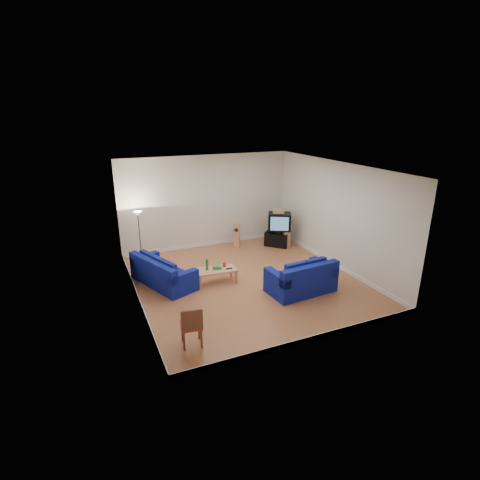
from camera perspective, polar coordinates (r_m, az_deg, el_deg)
name	(u,v)px	position (r m, az deg, el deg)	size (l,w,h in m)	color
room	(246,229)	(10.16, 0.91, 1.69)	(6.01, 6.51, 3.21)	#98522F
sofa_three_seat	(162,275)	(10.62, -11.81, -5.17)	(1.58, 2.22, 0.79)	#00085F
sofa_loveseat	(302,280)	(10.09, 9.43, -6.11)	(1.81, 1.10, 0.87)	#00085F
coffee_table	(216,271)	(10.49, -3.66, -4.74)	(1.16, 0.65, 0.41)	tan
bottle	(207,265)	(10.38, -5.05, -3.77)	(0.07, 0.07, 0.31)	#197233
tissue_box	(217,267)	(10.46, -3.53, -4.19)	(0.23, 0.13, 0.10)	green
red_canister	(224,265)	(10.60, -2.41, -3.75)	(0.09, 0.09, 0.13)	red
remote	(229,269)	(10.47, -1.67, -4.37)	(0.17, 0.05, 0.02)	black
tv_stand	(277,239)	(13.39, 5.65, 0.13)	(0.82, 0.45, 0.50)	black
av_receiver	(277,231)	(13.33, 5.69, 1.42)	(0.47, 0.38, 0.11)	black
television	(279,221)	(13.18, 6.02, 2.82)	(0.96, 0.87, 0.60)	black
centre_speaker	(279,211)	(13.08, 5.90, 4.38)	(0.39, 0.16, 0.14)	tan
speaker_left	(237,235)	(13.19, -0.50, 0.83)	(0.31, 0.33, 0.90)	tan
speaker_right	(286,236)	(13.23, 7.04, 0.66)	(0.29, 0.24, 0.86)	tan
floor_lamp	(138,220)	(12.06, -15.25, 2.90)	(0.28, 0.28, 1.64)	black
dining_chair	(192,325)	(7.79, -7.40, -12.69)	(0.49, 0.49, 0.90)	brown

